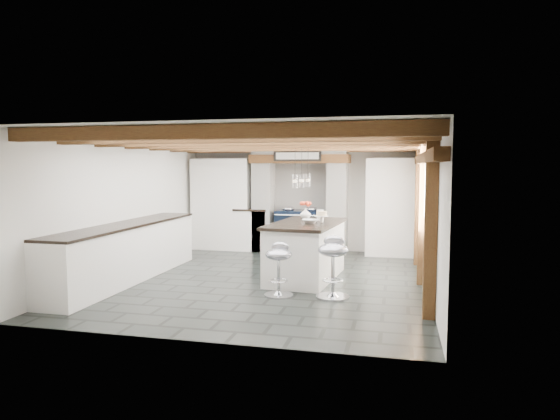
% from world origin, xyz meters
% --- Properties ---
extents(ground, '(6.00, 6.00, 0.00)m').
position_xyz_m(ground, '(0.00, 0.00, 0.00)').
color(ground, black).
rests_on(ground, ground).
extents(room_shell, '(6.00, 6.03, 6.00)m').
position_xyz_m(room_shell, '(-0.61, 1.42, 1.07)').
color(room_shell, silver).
rests_on(room_shell, ground).
extents(range_cooker, '(1.00, 0.63, 0.99)m').
position_xyz_m(range_cooker, '(0.00, 2.68, 0.47)').
color(range_cooker, black).
rests_on(range_cooker, ground).
extents(kitchen_island, '(1.16, 1.96, 1.24)m').
position_xyz_m(kitchen_island, '(0.59, 0.18, 0.48)').
color(kitchen_island, white).
rests_on(kitchen_island, ground).
extents(bar_stool_near, '(0.47, 0.47, 0.87)m').
position_xyz_m(bar_stool_near, '(1.17, -0.93, 0.54)').
color(bar_stool_near, silver).
rests_on(bar_stool_near, ground).
extents(bar_stool_far, '(0.41, 0.41, 0.76)m').
position_xyz_m(bar_stool_far, '(0.42, -1.00, 0.47)').
color(bar_stool_far, silver).
rests_on(bar_stool_far, ground).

